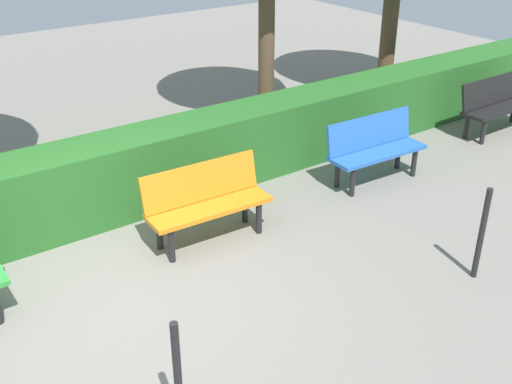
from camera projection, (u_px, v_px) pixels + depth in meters
ground_plane at (117, 304)px, 5.85m from camera, size 24.15×24.15×0.00m
bench_black at (498, 102)px, 9.63m from camera, size 1.52×0.48×0.86m
bench_blue at (374, 146)px, 8.06m from camera, size 1.41×0.52×0.86m
bench_orange at (206, 200)px, 6.72m from camera, size 1.41×0.53×0.86m
hedge_row at (152, 167)px, 7.50m from camera, size 20.15×0.72×0.94m
railing_post_mid at (481, 234)px, 6.04m from camera, size 0.06×0.06×1.00m
railing_post_far at (178, 380)px, 4.28m from camera, size 0.06×0.06×1.00m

